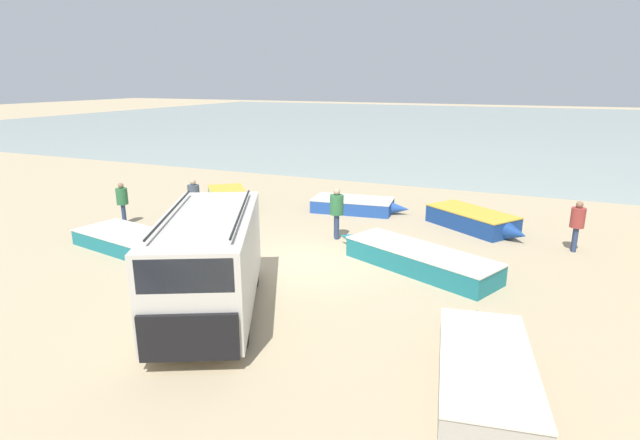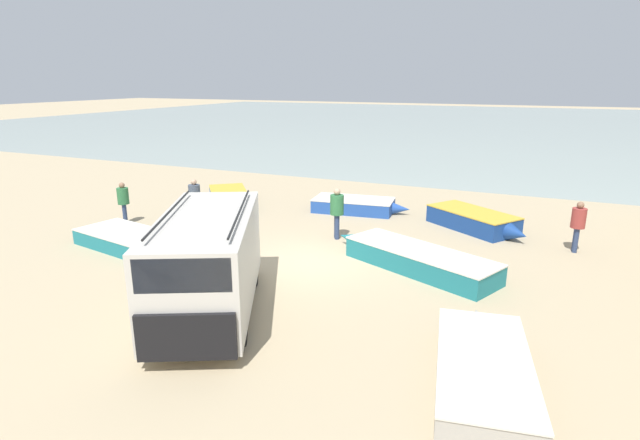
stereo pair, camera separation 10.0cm
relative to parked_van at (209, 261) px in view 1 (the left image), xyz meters
name	(u,v)px [view 1 (the left image)]	position (x,y,z in m)	size (l,w,h in m)	color
ground_plane	(308,262)	(0.64, 3.97, -1.29)	(200.00, 200.00, 0.00)	tan
sea_water	(486,124)	(0.64, 55.97, -1.29)	(120.00, 80.00, 0.01)	#99A89E
parked_van	(209,261)	(0.00, 0.00, 0.00)	(4.02, 5.42, 2.49)	beige
fishing_rowboat_0	(128,240)	(-5.31, 2.87, -1.03)	(4.74, 2.39, 0.51)	#1E757F
fishing_rowboat_1	(485,368)	(6.17, -0.40, -0.99)	(2.19, 4.57, 0.60)	#ADA89E
fishing_rowboat_2	(475,220)	(4.81, 9.48, -0.96)	(3.84, 3.12, 0.66)	navy
fishing_rowboat_3	(415,258)	(3.71, 4.76, -0.99)	(5.49, 3.19, 0.61)	#1E757F
fishing_rowboat_4	(229,199)	(-5.48, 9.03, -1.03)	(3.72, 4.29, 0.51)	#2D66AD
fishing_rowboat_5	(355,205)	(-0.02, 10.11, -1.02)	(4.04, 1.98, 0.54)	#234CA3
fisherman_0	(122,199)	(-7.44, 4.92, -0.34)	(0.42, 0.42, 1.59)	navy
fisherman_1	(577,222)	(8.03, 8.23, -0.31)	(0.43, 0.43, 1.64)	navy
fisherman_2	(337,209)	(0.59, 6.46, -0.23)	(0.46, 0.46, 1.76)	navy
fisherman_3	(194,197)	(-5.11, 6.17, -0.29)	(0.44, 0.44, 1.68)	#38383D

